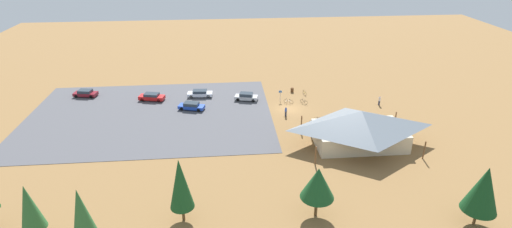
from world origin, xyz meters
name	(u,v)px	position (x,y,z in m)	size (l,w,h in m)	color
ground	(289,109)	(0.00, 0.00, 0.00)	(160.00, 160.00, 0.00)	olive
parking_lot_asphalt	(150,115)	(24.43, 0.52, 0.03)	(41.76, 29.63, 0.05)	#4C4C51
bike_pavilion	(360,126)	(-8.15, 13.69, 3.05)	(15.80, 10.22, 5.42)	beige
trash_bin	(292,90)	(-1.97, -7.86, 0.45)	(0.60, 0.60, 0.90)	brown
lot_sign	(280,94)	(1.06, -3.59, 1.41)	(0.56, 0.08, 2.20)	#99999E
pine_midwest	(82,216)	(25.14, 33.54, 5.30)	(2.52, 2.52, 8.23)	brown
pine_far_east	(318,183)	(1.94, 29.15, 4.35)	(3.75, 3.75, 6.21)	brown
pine_far_west	(484,189)	(-14.90, 32.22, 4.62)	(3.67, 3.67, 7.27)	brown
pine_west	(180,184)	(16.62, 28.57, 4.80)	(2.64, 2.64, 7.82)	brown
pine_mideast	(29,207)	(31.14, 30.72, 4.47)	(2.40, 2.40, 7.04)	brown
bicycle_red_mid_cluster	(303,131)	(-0.62, 9.43, 0.39)	(1.63, 0.67, 0.88)	black
bicycle_green_front_row	(311,124)	(-2.42, 7.06, 0.39)	(1.72, 0.64, 0.88)	black
bicycle_black_yard_front	(304,102)	(-3.12, -1.99, 0.39)	(1.08, 1.40, 0.89)	black
bicycle_white_yard_left	(289,101)	(-0.32, -2.35, 0.40)	(1.60, 0.90, 0.91)	black
bicycle_purple_near_porch	(346,117)	(-8.87, 5.22, 0.36)	(1.35, 0.99, 0.80)	black
bicycle_blue_lone_east	(316,120)	(-3.64, 5.78, 0.39)	(1.38, 1.06, 0.88)	black
bicycle_yellow_edge_north	(305,93)	(-4.12, -6.20, 0.37)	(0.52, 1.69, 0.86)	black
car_red_end_stall	(152,97)	(25.01, -6.14, 0.74)	(4.98, 2.81, 1.37)	red
car_silver_front_row	(246,97)	(7.35, -4.54, 0.76)	(4.54, 2.70, 1.43)	#BCBCC1
car_blue_by_curb	(191,106)	(17.36, -1.20, 0.71)	(4.88, 2.94, 1.33)	#1E42B2
car_maroon_back_corner	(85,93)	(37.96, -9.22, 0.72)	(4.60, 2.58, 1.34)	maroon
car_white_second_row	(200,93)	(16.06, -7.06, 0.71)	(4.81, 2.10, 1.32)	white
visitor_at_bikes	(286,111)	(1.08, 3.05, 0.90)	(0.36, 0.36, 1.72)	#2D3347
visitor_crossing_yard	(379,100)	(-16.68, -0.05, 0.93)	(0.36, 0.36, 1.77)	#2D3347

